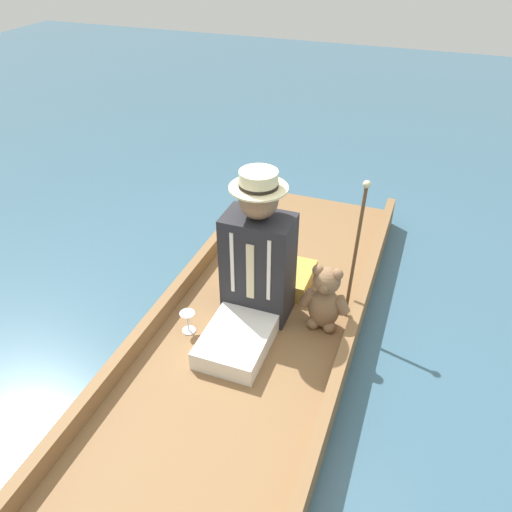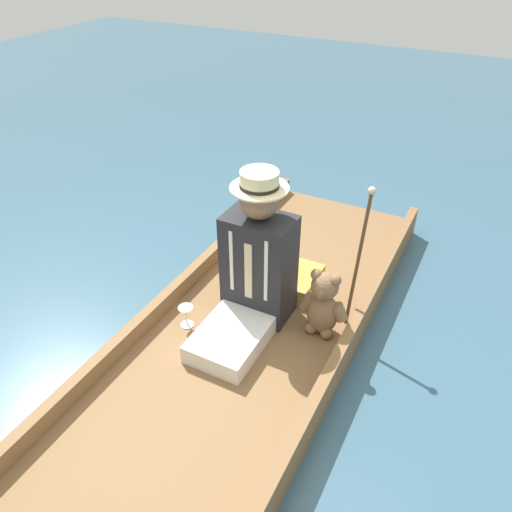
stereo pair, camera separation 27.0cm
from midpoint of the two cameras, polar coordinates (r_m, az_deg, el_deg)
The scene contains 7 objects.
ground_plane at distance 2.90m, azimuth -3.37°, elevation -10.73°, with size 16.00×16.00×0.00m, color #385B70.
punt_boat at distance 2.86m, azimuth -3.42°, elevation -9.79°, with size 1.13×3.40×0.22m.
seat_cushion at distance 3.16m, azimuth -0.26°, elevation -2.17°, with size 0.47×0.33×0.11m.
seated_person at distance 2.72m, azimuth -3.04°, elevation -1.66°, with size 0.38×0.71×0.90m.
teddy_bear at distance 2.76m, azimuth 5.11°, elevation -5.08°, with size 0.29×0.17×0.41m.
wine_glass at distance 2.83m, azimuth -10.57°, elevation -7.04°, with size 0.09×0.09×0.13m.
walking_cane at distance 2.77m, azimuth 8.83°, elevation 1.80°, with size 0.04×0.20×0.80m.
Camera 1 is at (-0.74, 1.90, 2.07)m, focal length 35.00 mm.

